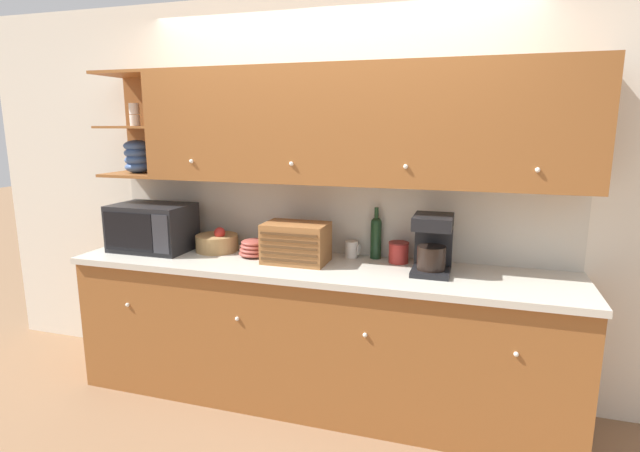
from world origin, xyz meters
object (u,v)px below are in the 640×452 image
coffee_maker (433,243)px  storage_canister (399,252)px  bowl_stack_on_counter (253,248)px  mug (352,249)px  bread_box (296,243)px  wine_bottle (376,236)px  fruit_basket (217,242)px  microwave (152,227)px

coffee_maker → storage_canister: bearing=146.6°
storage_canister → bowl_stack_on_counter: bearing=-171.7°
bowl_stack_on_counter → mug: 0.65m
mug → bread_box: bearing=-144.5°
mug → wine_bottle: wine_bottle is taller
fruit_basket → bowl_stack_on_counter: bearing=-11.2°
fruit_basket → storage_canister: size_ratio=2.19×
wine_bottle → bread_box: bearing=-152.1°
storage_canister → coffee_maker: bearing=-33.4°
coffee_maker → wine_bottle: bearing=151.6°
mug → wine_bottle: bearing=8.7°
storage_canister → fruit_basket: bearing=-176.4°
microwave → bread_box: (1.06, -0.00, -0.03)m
wine_bottle → coffee_maker: size_ratio=0.98×
storage_canister → coffee_maker: size_ratio=0.38×
bread_box → storage_canister: bearing=16.6°
bread_box → coffee_maker: size_ratio=1.15×
bowl_stack_on_counter → wine_bottle: (0.78, 0.20, 0.10)m
mug → wine_bottle: size_ratio=0.32×
storage_canister → coffee_maker: (0.22, -0.14, 0.11)m
wine_bottle → coffee_maker: coffee_maker is taller
microwave → bread_box: size_ratio=1.33×
bread_box → coffee_maker: coffee_maker is taller
microwave → storage_canister: (1.68, 0.18, -0.09)m
coffee_maker → mug: bearing=161.1°
microwave → fruit_basket: microwave is taller
mug → storage_canister: 0.31m
fruit_basket → storage_canister: fruit_basket is taller
fruit_basket → coffee_maker: coffee_maker is taller
microwave → bowl_stack_on_counter: 0.75m
fruit_basket → bread_box: (0.62, -0.11, 0.07)m
microwave → storage_canister: microwave is taller
bread_box → storage_canister: (0.62, 0.18, -0.06)m
mug → storage_canister: bearing=-6.7°
mug → wine_bottle: 0.18m
bread_box → mug: bread_box is taller
mug → fruit_basket: bearing=-173.0°
fruit_basket → wine_bottle: bearing=7.2°
mug → coffee_maker: coffee_maker is taller
bread_box → fruit_basket: bearing=170.2°
storage_canister → mug: bearing=173.3°
mug → bowl_stack_on_counter: bearing=-164.5°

